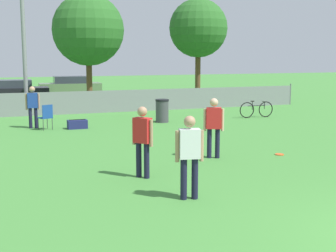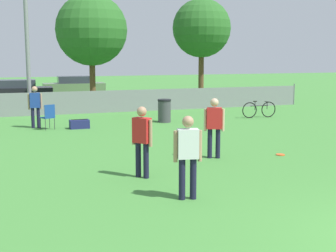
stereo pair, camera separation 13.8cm
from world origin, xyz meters
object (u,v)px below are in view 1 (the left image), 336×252
trash_bin (162,111)px  gear_bag_sideline (77,124)px  player_defender_red (214,124)px  spectator_in_blue (33,104)px  player_receiver_white (189,151)px  folding_chair_sideline (46,116)px  frisbee_disc (279,154)px  tree_near_pole (88,30)px  parked_car_olive (70,86)px  tree_far_right (198,28)px  player_thrower_red (143,137)px  parked_car_dark (14,91)px  bicycle_sideline (256,109)px

trash_bin → gear_bag_sideline: (-3.70, -0.46, -0.33)m
player_defender_red → spectator_in_blue: 8.45m
player_receiver_white → folding_chair_sideline: 10.11m
frisbee_disc → folding_chair_sideline: bearing=128.6°
spectator_in_blue → folding_chair_sideline: spectator_in_blue is taller
player_receiver_white → tree_near_pole: bearing=96.2°
folding_chair_sideline → parked_car_olive: 15.81m
tree_far_right → spectator_in_blue: (-10.27, -6.96, -3.46)m
player_defender_red → trash_bin: size_ratio=1.69×
trash_bin → parked_car_olive: 15.14m
gear_bag_sideline → parked_car_olive: size_ratio=0.17×
parked_car_olive → folding_chair_sideline: bearing=-99.6°
player_thrower_red → frisbee_disc: player_thrower_red is taller
folding_chair_sideline → trash_bin: trash_bin is taller
spectator_in_blue → player_defender_red: bearing=124.5°
player_receiver_white → player_defender_red: size_ratio=1.00×
parked_car_olive → tree_near_pole: bearing=-88.3°
tree_near_pole → player_thrower_red: 16.23m
tree_near_pole → tree_far_right: size_ratio=1.00×
spectator_in_blue → parked_car_dark: 11.57m
player_defender_red → bicycle_sideline: size_ratio=0.98×
player_receiver_white → player_thrower_red: (-0.34, 1.91, 0.00)m
bicycle_sideline → parked_car_dark: 15.56m
tree_near_pole → parked_car_olive: (0.20, 7.72, -3.52)m
parked_car_olive → bicycle_sideline: bearing=-65.6°
tree_near_pole → parked_car_dark: 6.85m
trash_bin → parked_car_dark: (-5.37, 11.83, 0.18)m
player_thrower_red → gear_bag_sideline: bearing=144.1°
player_thrower_red → player_defender_red: same height
tree_near_pole → parked_car_olive: 8.48m
tree_near_pole → folding_chair_sideline: (-3.29, -7.70, -3.65)m
tree_near_pole → gear_bag_sideline: (-2.13, -7.82, -4.03)m
player_defender_red → parked_car_olive: 22.19m
tree_far_right → bicycle_sideline: bearing=-93.4°
parked_car_olive → spectator_in_blue: bearing=-101.7°
player_thrower_red → frisbee_disc: (4.43, 0.98, -0.95)m
bicycle_sideline → parked_car_olive: (-5.93, 15.21, 0.31)m
player_receiver_white → player_thrower_red: 1.94m
bicycle_sideline → parked_car_dark: bearing=132.5°
frisbee_disc → parked_car_olive: bearing=95.5°
player_defender_red → bicycle_sideline: player_defender_red is taller
player_thrower_red → parked_car_olive: 23.60m
tree_far_right → bicycle_sideline: 8.40m
trash_bin → gear_bag_sideline: 3.74m
tree_near_pole → trash_bin: (1.57, -7.35, -3.71)m
gear_bag_sideline → spectator_in_blue: bearing=155.5°
tree_near_pole → player_defender_red: size_ratio=3.72×
parked_car_dark → parked_car_olive: (4.00, 3.24, 0.02)m
player_receiver_white → parked_car_dark: bearing=107.1°
player_thrower_red → folding_chair_sideline: player_thrower_red is taller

